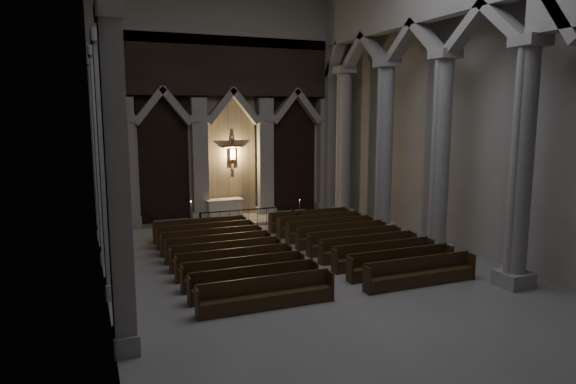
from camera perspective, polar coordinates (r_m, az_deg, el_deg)
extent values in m
plane|color=gray|center=(17.52, 4.68, -10.10)|extent=(24.00, 24.00, 0.00)
cube|color=#99978F|center=(27.80, -6.46, 9.50)|extent=(14.00, 0.10, 12.00)
cube|color=#99978F|center=(14.79, -20.41, 9.53)|extent=(0.10, 24.00, 12.00)
cube|color=#99978F|center=(20.69, 22.74, 9.07)|extent=(0.10, 24.00, 12.00)
cube|color=#9A9790|center=(26.48, -17.40, 3.10)|extent=(0.80, 0.50, 6.40)
cube|color=#9A9790|center=(26.92, -17.11, -3.15)|extent=(1.05, 0.70, 0.50)
cube|color=#9A9790|center=(26.36, -17.62, 7.76)|extent=(1.00, 0.65, 0.35)
cube|color=#9A9790|center=(27.00, -9.76, 3.49)|extent=(0.80, 0.50, 6.40)
cube|color=#9A9790|center=(27.43, -9.60, -2.65)|extent=(1.05, 0.70, 0.50)
cube|color=#9A9790|center=(26.88, -9.88, 8.06)|extent=(1.00, 0.65, 0.35)
cube|color=#9A9790|center=(27.98, -2.52, 3.80)|extent=(0.80, 0.50, 6.40)
cube|color=#9A9790|center=(28.40, -2.48, -2.14)|extent=(1.05, 0.70, 0.50)
cube|color=#9A9790|center=(27.87, -2.55, 8.21)|extent=(1.00, 0.65, 0.35)
cube|color=#9A9790|center=(29.37, 4.13, 4.03)|extent=(0.80, 0.50, 6.40)
cube|color=#9A9790|center=(29.77, 4.06, -1.64)|extent=(1.05, 0.70, 0.50)
cube|color=#9A9790|center=(29.26, 4.18, 8.23)|extent=(1.00, 0.65, 0.35)
cube|color=black|center=(27.00, -13.68, 4.01)|extent=(2.60, 0.15, 7.00)
cube|color=tan|center=(27.74, -6.29, 4.33)|extent=(2.60, 0.15, 7.00)
cube|color=black|center=(28.92, 0.61, 4.57)|extent=(2.60, 0.15, 7.00)
cube|color=black|center=(27.42, -6.25, 13.69)|extent=(12.00, 0.50, 3.00)
cube|color=#9A9790|center=(26.33, -19.27, 5.82)|extent=(1.60, 0.50, 9.00)
cube|color=#9A9790|center=(29.65, 5.55, 6.57)|extent=(1.60, 0.50, 9.00)
cube|color=#9A9790|center=(27.74, -6.34, 18.85)|extent=(14.00, 0.50, 3.00)
plane|color=#E2BD66|center=(27.72, -6.27, 4.33)|extent=(1.50, 0.00, 1.50)
cube|color=#54311C|center=(27.63, -6.22, 4.31)|extent=(0.13, 0.08, 1.80)
cube|color=#54311C|center=(27.60, -6.23, 5.04)|extent=(1.10, 0.08, 0.13)
cube|color=#A17D5E|center=(27.58, -6.18, 4.20)|extent=(0.26, 0.10, 0.60)
sphere|color=#A17D5E|center=(27.55, -6.20, 5.03)|extent=(0.17, 0.17, 0.17)
cylinder|color=#A17D5E|center=(27.48, -6.72, 4.95)|extent=(0.45, 0.08, 0.08)
cylinder|color=#A17D5E|center=(27.62, -5.68, 4.99)|extent=(0.45, 0.08, 0.08)
cube|color=#9A9790|center=(28.06, 6.04, -2.32)|extent=(1.00, 1.00, 0.50)
cylinder|color=#9A9790|center=(27.58, 6.17, 5.35)|extent=(0.70, 0.70, 7.50)
cube|color=#9A9790|center=(27.61, 6.30, 13.35)|extent=(0.95, 0.95, 0.35)
cube|color=#9A9790|center=(24.69, 10.40, -3.97)|extent=(1.00, 1.00, 0.50)
cylinder|color=#9A9790|center=(24.13, 10.66, 4.74)|extent=(0.70, 0.70, 7.50)
cube|color=#9A9790|center=(24.17, 10.93, 13.88)|extent=(0.95, 0.95, 0.35)
cube|color=#9A9790|center=(21.52, 16.13, -6.10)|extent=(1.00, 1.00, 0.50)
cylinder|color=#9A9790|center=(20.89, 16.57, 3.89)|extent=(0.70, 0.70, 7.50)
cube|color=#9A9790|center=(20.93, 17.06, 14.44)|extent=(0.95, 0.95, 0.35)
cube|color=#9A9790|center=(18.68, 23.77, -8.82)|extent=(1.00, 1.00, 0.50)
cylinder|color=#9A9790|center=(17.95, 24.53, 2.68)|extent=(0.70, 0.70, 7.50)
cube|color=#9A9790|center=(17.99, 25.35, 14.95)|extent=(0.95, 0.95, 0.35)
cube|color=#9A9790|center=(29.24, 4.42, 6.75)|extent=(0.55, 1.20, 9.20)
cube|color=#9A9790|center=(24.89, -19.80, -4.26)|extent=(0.60, 1.00, 0.50)
cube|color=#9A9790|center=(24.35, -20.27, 4.37)|extent=(0.50, 0.80, 7.50)
cube|color=#9A9790|center=(24.38, -20.77, 13.42)|extent=(0.60, 1.00, 0.35)
cube|color=#9A9790|center=(21.01, -19.34, -6.63)|extent=(0.60, 1.00, 0.50)
cube|color=#9A9790|center=(20.36, -19.89, 3.60)|extent=(0.50, 0.80, 7.50)
cube|color=#9A9790|center=(20.40, -20.48, 14.43)|extent=(0.60, 1.00, 0.35)
cube|color=#9A9790|center=(17.18, -18.67, -10.06)|extent=(0.60, 1.00, 0.50)
cube|color=#9A9790|center=(16.38, -19.32, 2.46)|extent=(0.50, 0.80, 7.50)
cube|color=#9A9790|center=(16.43, -20.04, 15.91)|extent=(0.60, 1.00, 0.35)
cube|color=#9A9790|center=(13.45, -17.58, -15.43)|extent=(0.60, 1.00, 0.50)
cube|color=#9A9790|center=(12.42, -18.40, 0.58)|extent=(0.50, 0.80, 7.50)
cube|color=#9A9790|center=(12.48, -19.31, 18.34)|extent=(0.60, 1.00, 0.35)
cube|color=#9A9790|center=(27.05, -5.44, -3.11)|extent=(8.50, 2.60, 0.15)
cube|color=beige|center=(27.39, -7.10, -1.83)|extent=(1.78, 0.69, 0.94)
cube|color=silver|center=(27.30, -7.12, -0.82)|extent=(1.92, 0.77, 0.04)
cube|color=black|center=(25.41, -4.46, -1.96)|extent=(4.79, 0.05, 0.05)
cube|color=black|center=(24.89, -9.71, -3.31)|extent=(0.09, 0.09, 0.96)
cube|color=black|center=(26.29, 0.54, -2.52)|extent=(0.09, 0.09, 0.96)
cylinder|color=black|center=(25.00, -8.64, -3.29)|extent=(0.02, 0.02, 0.88)
cylinder|color=black|center=(25.11, -7.57, -3.22)|extent=(0.02, 0.02, 0.88)
cylinder|color=black|center=(25.23, -6.52, -3.14)|extent=(0.02, 0.02, 0.88)
cylinder|color=black|center=(25.36, -5.48, -3.06)|extent=(0.02, 0.02, 0.88)
cylinder|color=black|center=(25.50, -4.44, -2.98)|extent=(0.02, 0.02, 0.88)
cylinder|color=black|center=(25.64, -3.42, -2.90)|extent=(0.02, 0.02, 0.88)
cylinder|color=black|center=(25.79, -2.41, -2.82)|extent=(0.02, 0.02, 0.88)
cylinder|color=black|center=(25.95, -1.41, -2.74)|extent=(0.02, 0.02, 0.88)
cylinder|color=black|center=(26.12, -0.43, -2.66)|extent=(0.02, 0.02, 0.88)
cylinder|color=olive|center=(25.40, -10.64, -4.14)|extent=(0.24, 0.24, 0.05)
cylinder|color=olive|center=(25.27, -10.68, -2.85)|extent=(0.04, 0.04, 1.16)
cylinder|color=olive|center=(25.16, -10.72, -1.55)|extent=(0.12, 0.12, 0.02)
cylinder|color=beige|center=(25.14, -10.73, -1.31)|extent=(0.05, 0.05, 0.20)
sphere|color=#FFBB59|center=(25.12, -10.74, -1.04)|extent=(0.04, 0.04, 0.04)
cylinder|color=olive|center=(26.67, 1.29, -3.36)|extent=(0.21, 0.21, 0.04)
cylinder|color=olive|center=(26.57, 1.29, -2.32)|extent=(0.03, 0.03, 0.99)
cylinder|color=olive|center=(26.48, 1.29, -1.27)|extent=(0.10, 0.10, 0.02)
cylinder|color=beige|center=(26.46, 1.29, -1.07)|extent=(0.04, 0.04, 0.17)
sphere|color=#FFBB59|center=(26.44, 1.29, -0.85)|extent=(0.04, 0.04, 0.04)
cube|color=black|center=(23.53, -9.68, -4.67)|extent=(4.11, 0.39, 0.44)
cube|color=black|center=(23.60, -9.80, -3.47)|extent=(4.11, 0.07, 0.49)
cube|color=black|center=(23.15, -14.68, -4.50)|extent=(0.06, 0.44, 0.88)
cube|color=black|center=(23.98, -4.88, -3.77)|extent=(0.06, 0.44, 0.88)
cube|color=black|center=(25.19, 2.43, -3.64)|extent=(4.11, 0.39, 0.44)
cube|color=black|center=(25.25, 2.26, -2.53)|extent=(4.11, 0.07, 0.49)
cube|color=black|center=(24.38, -1.98, -3.53)|extent=(0.06, 0.44, 0.88)
cube|color=black|center=(26.04, 6.56, -2.78)|extent=(0.06, 0.44, 0.88)
cube|color=black|center=(22.47, -9.06, -5.30)|extent=(4.11, 0.39, 0.44)
cube|color=black|center=(22.54, -9.20, -4.04)|extent=(4.11, 0.07, 0.49)
cube|color=black|center=(22.07, -14.30, -5.14)|extent=(0.06, 0.44, 0.88)
cube|color=black|center=(22.95, -4.06, -4.35)|extent=(0.06, 0.44, 0.88)
cube|color=black|center=(24.20, 3.52, -4.17)|extent=(4.11, 0.39, 0.44)
cube|color=black|center=(24.27, 3.34, -3.01)|extent=(4.11, 0.07, 0.49)
cube|color=black|center=(23.36, -1.04, -4.08)|extent=(0.06, 0.44, 0.88)
cube|color=black|center=(25.09, 7.77, -3.25)|extent=(0.06, 0.44, 0.88)
cube|color=black|center=(21.42, -8.39, -5.99)|extent=(4.11, 0.39, 0.44)
cube|color=black|center=(21.49, -8.54, -4.67)|extent=(4.11, 0.07, 0.49)
cube|color=black|center=(21.00, -13.89, -5.84)|extent=(0.06, 0.44, 0.88)
cube|color=black|center=(21.92, -3.16, -4.97)|extent=(0.06, 0.44, 0.88)
cube|color=black|center=(23.23, 4.70, -4.74)|extent=(4.11, 0.39, 0.44)
cube|color=black|center=(23.29, 4.51, -3.53)|extent=(4.11, 0.07, 0.49)
cube|color=black|center=(22.36, -0.02, -4.68)|extent=(0.06, 0.44, 0.88)
cube|color=black|center=(24.16, 9.08, -3.76)|extent=(0.06, 0.44, 0.88)
cube|color=black|center=(20.38, -7.65, -6.75)|extent=(4.11, 0.39, 0.44)
cube|color=black|center=(20.44, -7.80, -5.36)|extent=(4.11, 0.07, 0.49)
cube|color=black|center=(19.94, -13.43, -6.62)|extent=(0.06, 0.44, 0.88)
cube|color=black|center=(20.90, -2.17, -5.65)|extent=(0.06, 0.44, 0.88)
cube|color=black|center=(22.28, 5.99, -5.36)|extent=(4.11, 0.39, 0.44)
cube|color=black|center=(22.33, 5.79, -4.10)|extent=(4.11, 0.07, 0.49)
cube|color=black|center=(21.36, 1.10, -5.33)|extent=(0.06, 0.44, 0.88)
cube|color=black|center=(23.24, 10.49, -4.31)|extent=(0.06, 0.44, 0.88)
cube|color=black|center=(19.35, -6.82, -7.60)|extent=(4.11, 0.39, 0.44)
cube|color=black|center=(19.39, -6.99, -6.13)|extent=(4.11, 0.07, 0.49)
cube|color=black|center=(18.88, -12.91, -7.48)|extent=(0.06, 0.44, 0.88)
cube|color=black|center=(19.90, -1.08, -6.41)|extent=(0.06, 0.44, 0.88)
cube|color=black|center=(21.33, 7.39, -6.03)|extent=(4.11, 0.39, 0.44)
cube|color=black|center=(21.38, 7.17, -4.71)|extent=(4.11, 0.07, 0.49)
cube|color=black|center=(20.37, 2.33, -6.04)|extent=(0.06, 0.44, 0.88)
cube|color=black|center=(22.33, 12.03, -4.89)|extent=(0.06, 0.44, 0.88)
cube|color=black|center=(18.32, -5.90, -8.53)|extent=(4.11, 0.39, 0.44)
cube|color=black|center=(18.36, -6.08, -6.98)|extent=(4.11, 0.07, 0.49)
cube|color=black|center=(17.83, -12.33, -8.45)|extent=(0.06, 0.44, 0.88)
cube|color=black|center=(18.90, 0.14, -7.24)|extent=(0.06, 0.44, 0.88)
cube|color=black|center=(20.41, 8.93, -6.76)|extent=(4.11, 0.39, 0.44)
cube|color=black|center=(20.44, 8.70, -5.38)|extent=(4.11, 0.07, 0.49)
cube|color=black|center=(19.40, 3.69, -6.82)|extent=(0.06, 0.44, 0.88)
cube|color=black|center=(21.45, 13.69, -5.53)|extent=(0.06, 0.44, 0.88)
cube|color=black|center=(17.31, -4.86, -9.57)|extent=(4.11, 0.39, 0.44)
cube|color=black|center=(17.34, -5.06, -7.93)|extent=(4.11, 0.07, 0.49)
cube|color=black|center=(16.79, -11.68, -9.53)|extent=(0.06, 0.44, 0.88)
cube|color=black|center=(17.92, 1.49, -8.15)|extent=(0.06, 0.44, 0.88)
cube|color=black|center=(19.50, 10.62, -7.55)|extent=(4.11, 0.39, 0.44)
cube|color=black|center=(19.53, 10.36, -6.11)|extent=(4.11, 0.07, 0.49)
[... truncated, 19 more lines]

